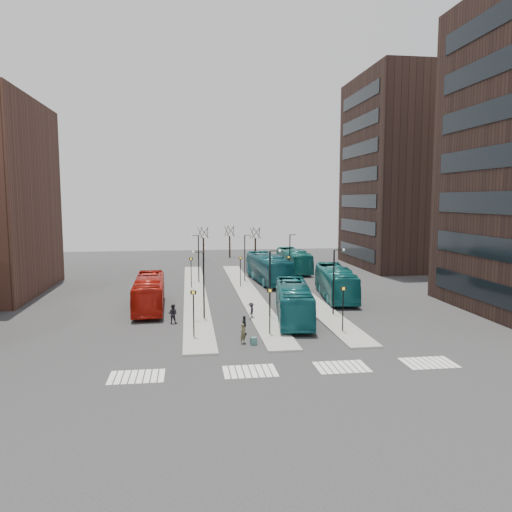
{
  "coord_description": "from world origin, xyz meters",
  "views": [
    {
      "loc": [
        -4.78,
        -26.23,
        10.83
      ],
      "look_at": [
        2.17,
        24.14,
        5.0
      ],
      "focal_mm": 35.0,
      "sensor_mm": 36.0,
      "label": 1
    }
  ],
  "objects": [
    {
      "name": "bare_trees",
      "position": [
        2.67,
        62.67,
        2.72
      ],
      "size": [
        10.97,
        8.14,
        5.9
      ],
      "color": "black",
      "rests_on": "ground"
    },
    {
      "name": "tower_far",
      "position": [
        31.98,
        50.0,
        15.0
      ],
      "size": [
        20.12,
        20.0,
        30.0
      ],
      "color": "#30201A",
      "rests_on": "ground"
    },
    {
      "name": "lamp_posts",
      "position": [
        2.64,
        28.0,
        3.58
      ],
      "size": [
        14.04,
        20.24,
        6.12
      ],
      "color": "black",
      "rests_on": "ground"
    },
    {
      "name": "teal_bus_b",
      "position": [
        5.55,
        37.19,
        1.84
      ],
      "size": [
        4.27,
        13.47,
        3.69
      ],
      "primitive_type": "imported",
      "rotation": [
        0.0,
        0.0,
        0.09
      ],
      "color": "#12515D",
      "rests_on": "ground"
    },
    {
      "name": "commuter_a",
      "position": [
        -6.16,
        17.04,
        0.85
      ],
      "size": [
        0.98,
        0.86,
        1.7
      ],
      "primitive_type": "imported",
      "rotation": [
        0.0,
        0.0,
        2.83
      ],
      "color": "black",
      "rests_on": "ground"
    },
    {
      "name": "teal_bus_a",
      "position": [
        4.57,
        16.86,
        1.67
      ],
      "size": [
        4.53,
        12.24,
        3.33
      ],
      "primitive_type": "imported",
      "rotation": [
        0.0,
        0.0,
        -0.15
      ],
      "color": "#12555C",
      "rests_on": "ground"
    },
    {
      "name": "teal_bus_d",
      "position": [
        10.88,
        46.1,
        1.68
      ],
      "size": [
        3.18,
        12.17,
        3.37
      ],
      "primitive_type": "imported",
      "rotation": [
        0.0,
        0.0,
        0.03
      ],
      "color": "#13605D",
      "rests_on": "ground"
    },
    {
      "name": "teal_bus_c",
      "position": [
        11.23,
        25.95,
        1.71
      ],
      "size": [
        4.34,
        12.56,
        3.43
      ],
      "primitive_type": "imported",
      "rotation": [
        0.0,
        0.0,
        -0.12
      ],
      "color": "#136163",
      "rests_on": "ground"
    },
    {
      "name": "suitcase",
      "position": [
        -0.01,
        9.66,
        0.28
      ],
      "size": [
        0.53,
        0.46,
        0.57
      ],
      "primitive_type": "cube",
      "rotation": [
        0.0,
        0.0,
        0.25
      ],
      "color": "navy",
      "rests_on": "ground"
    },
    {
      "name": "commuter_c",
      "position": [
        0.84,
        17.74,
        0.75
      ],
      "size": [
        0.77,
        1.07,
        1.49
      ],
      "primitive_type": "imported",
      "rotation": [
        0.0,
        0.0,
        4.47
      ],
      "color": "black",
      "rests_on": "ground"
    },
    {
      "name": "crosswalk_stripes",
      "position": [
        1.75,
        4.0,
        0.01
      ],
      "size": [
        22.35,
        2.4,
        0.01
      ],
      "color": "silver",
      "rests_on": "ground"
    },
    {
      "name": "ground",
      "position": [
        0.0,
        0.0,
        0.0
      ],
      "size": [
        160.0,
        160.0,
        0.0
      ],
      "primitive_type": "plane",
      "color": "#2A2A2C",
      "rests_on": "ground"
    },
    {
      "name": "traveller",
      "position": [
        -0.75,
        10.06,
        0.78
      ],
      "size": [
        0.67,
        0.65,
        1.55
      ],
      "primitive_type": "imported",
      "rotation": [
        0.0,
        0.0,
        0.72
      ],
      "color": "brown",
      "rests_on": "ground"
    },
    {
      "name": "island_right",
      "position": [
        8.0,
        30.0,
        0.07
      ],
      "size": [
        2.5,
        45.0,
        0.15
      ],
      "primitive_type": "cube",
      "color": "gray",
      "rests_on": "ground"
    },
    {
      "name": "sign_poles",
      "position": [
        1.6,
        23.0,
        2.41
      ],
      "size": [
        12.45,
        22.12,
        3.65
      ],
      "color": "black",
      "rests_on": "ground"
    },
    {
      "name": "red_bus",
      "position": [
        -8.61,
        23.19,
        1.64
      ],
      "size": [
        3.11,
        11.85,
        3.28
      ],
      "primitive_type": "imported",
      "rotation": [
        0.0,
        0.0,
        0.03
      ],
      "color": "#AE170D",
      "rests_on": "ground"
    },
    {
      "name": "commuter_b",
      "position": [
        -0.38,
        12.59,
        0.77
      ],
      "size": [
        0.65,
        0.97,
        1.53
      ],
      "primitive_type": "imported",
      "rotation": [
        0.0,
        0.0,
        1.23
      ],
      "color": "black",
      "rests_on": "ground"
    },
    {
      "name": "island_mid",
      "position": [
        2.0,
        30.0,
        0.07
      ],
      "size": [
        2.5,
        45.0,
        0.15
      ],
      "primitive_type": "cube",
      "color": "gray",
      "rests_on": "ground"
    },
    {
      "name": "island_left",
      "position": [
        -4.0,
        30.0,
        0.07
      ],
      "size": [
        2.5,
        45.0,
        0.15
      ],
      "primitive_type": "cube",
      "color": "gray",
      "rests_on": "ground"
    }
  ]
}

